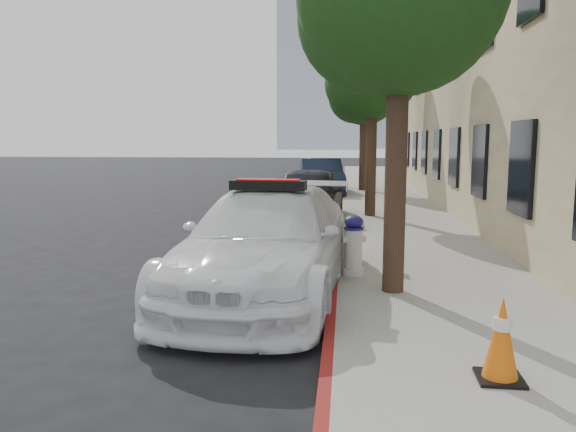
% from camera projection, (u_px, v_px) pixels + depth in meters
% --- Properties ---
extents(ground, '(120.00, 120.00, 0.00)m').
position_uv_depth(ground, '(223.00, 265.00, 10.24)').
color(ground, black).
rests_on(ground, ground).
extents(sidewalk, '(3.20, 50.00, 0.15)m').
position_uv_depth(sidewalk, '(385.00, 202.00, 19.72)').
color(sidewalk, gray).
rests_on(sidewalk, ground).
extents(curb_strip, '(0.12, 50.00, 0.15)m').
position_uv_depth(curb_strip, '(341.00, 202.00, 19.88)').
color(curb_strip, maroon).
rests_on(curb_strip, ground).
extents(building, '(8.00, 36.00, 10.00)m').
position_uv_depth(building, '(516.00, 74.00, 23.40)').
color(building, tan).
rests_on(building, ground).
extents(tower_left, '(18.00, 14.00, 60.00)m').
position_uv_depth(tower_left, '(320.00, 14.00, 124.82)').
color(tower_left, '#9EA8B7').
rests_on(tower_left, ground).
extents(tower_right, '(14.00, 14.00, 44.00)m').
position_uv_depth(tower_right, '(375.00, 59.00, 139.36)').
color(tower_right, '#9EA8B7').
rests_on(tower_right, ground).
extents(tree_mid, '(2.77, 2.64, 5.43)m').
position_uv_depth(tree_mid, '(374.00, 70.00, 15.28)').
color(tree_mid, black).
rests_on(tree_mid, sidewalk).
extents(tree_far, '(3.10, 3.00, 5.81)m').
position_uv_depth(tree_far, '(365.00, 88.00, 23.13)').
color(tree_far, black).
rests_on(tree_far, sidewalk).
extents(police_car, '(2.67, 5.57, 1.71)m').
position_uv_depth(police_car, '(268.00, 242.00, 8.22)').
color(police_car, white).
rests_on(police_car, ground).
extents(parked_car_mid, '(1.89, 4.60, 1.56)m').
position_uv_depth(parked_car_mid, '(307.00, 196.00, 14.94)').
color(parked_car_mid, black).
rests_on(parked_car_mid, ground).
extents(parked_car_far, '(2.14, 4.73, 1.51)m').
position_uv_depth(parked_car_far, '(321.00, 177.00, 22.83)').
color(parked_car_far, '#131D31').
rests_on(parked_car_far, ground).
extents(fire_hydrant, '(0.40, 0.37, 0.95)m').
position_uv_depth(fire_hydrant, '(353.00, 246.00, 8.84)').
color(fire_hydrant, silver).
rests_on(fire_hydrant, sidewalk).
extents(traffic_cone, '(0.41, 0.41, 0.76)m').
position_uv_depth(traffic_cone, '(502.00, 339.00, 4.96)').
color(traffic_cone, black).
rests_on(traffic_cone, sidewalk).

